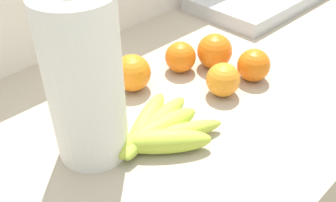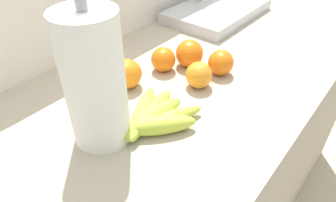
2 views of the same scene
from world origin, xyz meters
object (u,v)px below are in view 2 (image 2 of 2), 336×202
object	(u,v)px
orange_right	(127,74)
paper_towel_roll	(95,82)
orange_back_right	(189,53)
orange_back_left	(221,63)
sink_basin	(217,10)
banana_bunch	(153,118)
orange_far_right	(163,59)
orange_front	(199,75)

from	to	relation	value
orange_right	paper_towel_roll	distance (m)	0.21
orange_back_right	orange_back_left	xyz separation A→B (m)	(0.02, -0.09, -0.00)
orange_back_left	sink_basin	distance (m)	0.43
orange_right	paper_towel_roll	size ratio (longest dim) A/B	0.25
orange_right	sink_basin	size ratio (longest dim) A/B	0.19
paper_towel_roll	banana_bunch	bearing A→B (deg)	-32.73
orange_far_right	sink_basin	world-z (taller)	sink_basin
orange_back_left	orange_right	world-z (taller)	orange_right
orange_far_right	paper_towel_roll	size ratio (longest dim) A/B	0.23
paper_towel_roll	sink_basin	bearing A→B (deg)	13.23
orange_front	orange_right	world-z (taller)	orange_right
banana_bunch	orange_front	distance (m)	0.19
orange_back_right	sink_basin	size ratio (longest dim) A/B	0.19
orange_front	orange_right	bearing A→B (deg)	129.00
orange_far_right	orange_right	xyz separation A→B (m)	(-0.12, 0.02, 0.00)
orange_back_right	orange_front	xyz separation A→B (m)	(-0.07, -0.08, -0.00)
orange_far_right	orange_front	xyz separation A→B (m)	(-0.01, -0.12, 0.00)
orange_front	banana_bunch	bearing A→B (deg)	-177.47
orange_right	sink_basin	bearing A→B (deg)	8.04
orange_far_right	orange_back_left	world-z (taller)	orange_back_left
orange_right	sink_basin	world-z (taller)	sink_basin
sink_basin	orange_right	bearing A→B (deg)	-171.96
orange_back_right	paper_towel_roll	size ratio (longest dim) A/B	0.26
orange_back_left	sink_basin	size ratio (longest dim) A/B	0.17
orange_back_right	orange_back_left	size ratio (longest dim) A/B	1.12
orange_far_right	paper_towel_roll	distance (m)	0.31
banana_bunch	orange_front	size ratio (longest dim) A/B	2.90
paper_towel_roll	orange_back_right	bearing A→B (deg)	5.04
orange_back_right	sink_basin	xyz separation A→B (m)	(0.38, 0.14, -0.02)
orange_far_right	orange_back_right	bearing A→B (deg)	-31.76
orange_back_right	orange_right	xyz separation A→B (m)	(-0.19, 0.06, -0.00)
orange_back_left	orange_right	size ratio (longest dim) A/B	0.92
paper_towel_roll	sink_basin	distance (m)	0.76
orange_back_right	banana_bunch	bearing A→B (deg)	-160.95
orange_back_right	orange_front	size ratio (longest dim) A/B	1.14
orange_front	paper_towel_roll	xyz separation A→B (m)	(-0.28, 0.05, 0.10)
orange_right	sink_basin	distance (m)	0.57
paper_towel_roll	orange_back_left	bearing A→B (deg)	-9.44
banana_bunch	orange_back_right	bearing A→B (deg)	19.05
paper_towel_roll	sink_basin	xyz separation A→B (m)	(0.73, 0.17, -0.11)
banana_bunch	orange_front	world-z (taller)	orange_front
paper_towel_roll	orange_front	bearing A→B (deg)	-10.24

